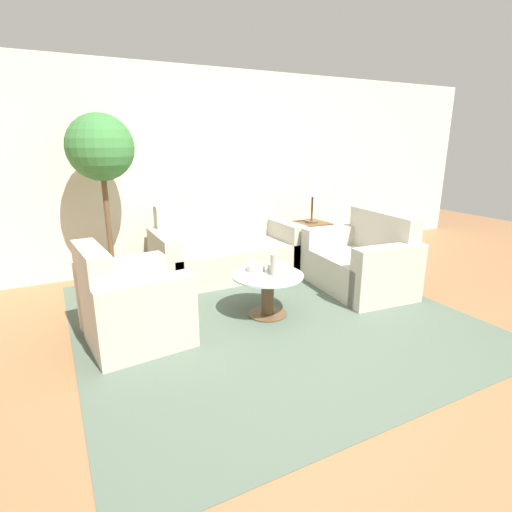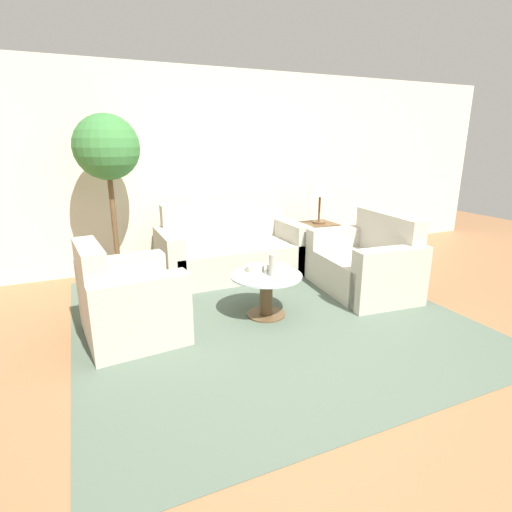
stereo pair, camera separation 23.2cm
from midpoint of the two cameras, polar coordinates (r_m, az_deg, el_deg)
ground_plane at (r=3.41m, az=6.50°, el=-13.48°), size 14.00×14.00×0.00m
wall_back at (r=5.59m, az=-10.05°, el=12.06°), size 10.00×0.06×2.60m
rug at (r=4.03m, az=-0.01°, el=-8.38°), size 3.57×3.57×0.01m
sofa_main at (r=5.16m, az=-5.65°, el=0.51°), size 1.82×0.86×0.91m
armchair at (r=3.65m, az=-19.65°, el=-7.09°), size 0.87×0.96×0.87m
loveseat at (r=4.78m, az=13.66°, el=-1.14°), size 0.92×1.30×0.89m
coffee_table at (r=3.92m, az=-0.01°, el=-4.75°), size 0.70×0.70×0.43m
side_table at (r=5.69m, az=6.67°, el=1.94°), size 0.43×0.43×0.58m
table_lamp at (r=5.55m, az=6.94°, el=9.90°), size 0.35×0.35×0.65m
potted_plant at (r=4.75m, az=-22.53°, el=12.41°), size 0.71×0.71×1.96m
vase at (r=3.83m, az=0.93°, el=-1.25°), size 0.08×0.08×0.21m
bowl at (r=3.97m, az=-1.72°, el=-1.71°), size 0.18×0.18×0.06m
book_stack at (r=3.97m, az=1.55°, el=-1.68°), size 0.19×0.15×0.07m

